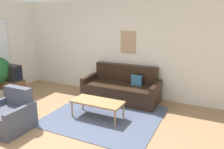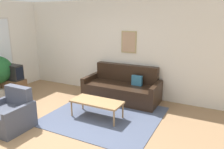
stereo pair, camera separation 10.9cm
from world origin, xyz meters
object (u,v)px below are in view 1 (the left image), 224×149
Objects in this scene: couch at (122,89)px; armchair at (10,116)px; coffee_table at (97,102)px; tv at (11,73)px.

armchair is (-1.39, -2.50, -0.04)m from couch.
coffee_table is 1.82m from armchair.
tv is 2.00m from armchair.
couch is 1.28m from coffee_table.
coffee_table is at bearing -92.06° from couch.
tv reaches higher than couch.
couch is at bearing 87.94° from coffee_table.
armchair is (-1.35, -1.22, -0.09)m from coffee_table.
tv reaches higher than coffee_table.
couch is 3.12m from tv.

